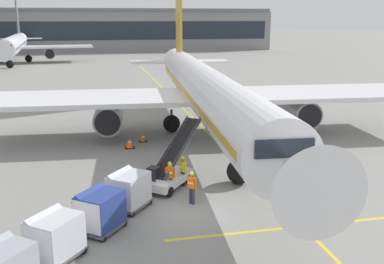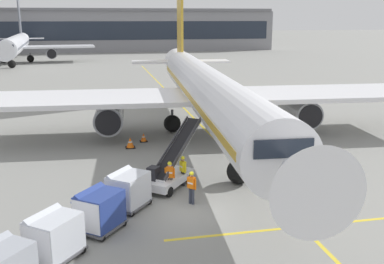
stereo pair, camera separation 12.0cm
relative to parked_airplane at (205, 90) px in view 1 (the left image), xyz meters
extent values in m
plane|color=gray|center=(-4.46, -14.78, -3.57)|extent=(600.00, 600.00, 0.00)
cylinder|color=white|center=(-0.06, -0.87, 0.08)|extent=(6.12, 35.75, 3.53)
cube|color=gold|center=(-0.06, -0.87, 0.08)|extent=(6.05, 34.33, 0.42)
cone|color=white|center=(-1.49, -20.37, 0.08)|extent=(3.60, 3.77, 3.35)
cone|color=white|center=(1.44, 19.69, 0.34)|extent=(3.40, 5.85, 3.00)
cube|color=white|center=(-9.13, 0.69, -0.45)|extent=(17.38, 8.33, 0.36)
cylinder|color=#93969E|center=(-7.71, -0.13, -1.73)|extent=(2.52, 4.77, 2.19)
cylinder|color=black|center=(-7.88, -2.49, -1.73)|extent=(1.86, 0.26, 1.86)
cube|color=white|center=(9.13, -0.65, -0.45)|extent=(17.38, 8.33, 0.36)
cylinder|color=#93969E|center=(7.61, -1.25, -1.73)|extent=(2.52, 4.77, 2.19)
cylinder|color=black|center=(7.44, -3.61, -1.73)|extent=(1.86, 0.26, 1.86)
cube|color=gold|center=(1.34, 18.29, 6.12)|extent=(0.59, 4.28, 10.68)
cube|color=white|center=(1.32, 18.00, 0.61)|extent=(11.67, 3.68, 0.20)
cube|color=#1E2633|center=(-1.31, -17.91, 0.61)|extent=(2.58, 1.76, 0.78)
cylinder|color=#47474C|center=(-0.84, -11.51, -2.27)|extent=(0.22, 0.22, 1.16)
sphere|color=black|center=(-0.84, -11.51, -2.85)|extent=(1.43, 1.43, 1.43)
cylinder|color=#47474C|center=(-2.57, 1.10, -2.27)|extent=(0.22, 0.22, 1.16)
sphere|color=black|center=(-2.57, 1.10, -2.85)|extent=(1.43, 1.43, 1.43)
cylinder|color=#47474C|center=(2.71, 0.71, -2.27)|extent=(0.22, 0.22, 1.16)
sphere|color=black|center=(2.71, 0.71, -2.85)|extent=(1.43, 1.43, 1.43)
cube|color=silver|center=(-4.91, -11.26, -3.07)|extent=(3.36, 3.66, 0.44)
cube|color=black|center=(-5.77, -11.77, -2.50)|extent=(0.81, 0.82, 0.70)
cylinder|color=#333338|center=(-5.35, -11.24, -2.45)|extent=(0.08, 0.08, 0.80)
cube|color=silver|center=(-4.23, -10.40, -1.60)|extent=(3.59, 4.20, 2.63)
cube|color=black|center=(-4.23, -10.40, -1.51)|extent=(3.38, 4.00, 2.47)
cube|color=#333338|center=(-3.88, -10.68, -1.48)|extent=(2.89, 3.64, 2.65)
cube|color=#333338|center=(-4.57, -10.13, -1.48)|extent=(2.89, 3.64, 2.65)
cylinder|color=black|center=(-3.59, -10.79, -3.29)|extent=(0.50, 0.56, 0.56)
cylinder|color=black|center=(-4.74, -9.87, -3.29)|extent=(0.50, 0.56, 0.56)
cylinder|color=black|center=(-5.07, -12.65, -3.29)|extent=(0.50, 0.56, 0.56)
cylinder|color=black|center=(-6.22, -11.74, -3.29)|extent=(0.50, 0.56, 0.56)
cube|color=#515156|center=(-7.26, -13.64, -3.36)|extent=(2.49, 2.56, 0.12)
cylinder|color=#4C4C51|center=(-8.09, -14.71, -3.37)|extent=(0.49, 0.60, 0.07)
cube|color=silver|center=(-7.26, -13.64, -2.55)|extent=(2.35, 2.42, 1.50)
cube|color=silver|center=(-7.58, -13.39, -2.02)|extent=(1.78, 1.97, 0.74)
cube|color=silver|center=(-7.85, -14.41, -2.55)|extent=(1.15, 0.91, 1.38)
sphere|color=black|center=(-8.28, -13.86, -3.42)|extent=(0.30, 0.30, 0.30)
sphere|color=black|center=(-7.21, -14.69, -3.42)|extent=(0.30, 0.30, 0.30)
sphere|color=black|center=(-7.30, -12.59, -3.42)|extent=(0.30, 0.30, 0.30)
sphere|color=black|center=(-6.23, -13.43, -3.42)|extent=(0.30, 0.30, 0.30)
cube|color=#515156|center=(-8.68, -15.84, -3.36)|extent=(2.49, 2.56, 0.12)
cylinder|color=#4C4C51|center=(-9.51, -16.90, -3.37)|extent=(0.49, 0.60, 0.07)
cube|color=navy|center=(-8.68, -15.84, -2.55)|extent=(2.35, 2.42, 1.50)
cube|color=navy|center=(-9.00, -15.58, -2.02)|extent=(1.78, 1.97, 0.74)
cube|color=silver|center=(-9.27, -16.60, -2.55)|extent=(1.15, 0.91, 1.38)
sphere|color=black|center=(-9.71, -16.05, -3.42)|extent=(0.30, 0.30, 0.30)
sphere|color=black|center=(-8.63, -16.89, -3.42)|extent=(0.30, 0.30, 0.30)
sphere|color=black|center=(-8.72, -14.79, -3.42)|extent=(0.30, 0.30, 0.30)
sphere|color=black|center=(-7.65, -15.63, -3.42)|extent=(0.30, 0.30, 0.30)
cube|color=#515156|center=(-10.45, -17.94, -3.36)|extent=(2.49, 2.56, 0.12)
cube|color=silver|center=(-10.45, -17.94, -2.55)|extent=(2.35, 2.42, 1.50)
cube|color=silver|center=(-10.77, -17.69, -2.02)|extent=(1.78, 1.97, 0.74)
cube|color=silver|center=(-11.04, -18.70, -2.55)|extent=(1.15, 0.91, 1.38)
sphere|color=black|center=(-11.47, -18.16, -3.42)|extent=(0.30, 0.30, 0.30)
sphere|color=black|center=(-10.49, -16.89, -3.42)|extent=(0.30, 0.30, 0.30)
sphere|color=black|center=(-9.42, -17.73, -3.42)|extent=(0.30, 0.30, 0.30)
cylinder|color=#514C42|center=(-7.38, -14.38, -3.14)|extent=(0.15, 0.15, 0.86)
cylinder|color=#514C42|center=(-7.56, -14.42, -3.14)|extent=(0.15, 0.15, 0.86)
cube|color=orange|center=(-7.47, -14.40, -2.42)|extent=(0.42, 0.31, 0.58)
cube|color=white|center=(-7.45, -14.52, -2.42)|extent=(0.34, 0.08, 0.08)
sphere|color=brown|center=(-7.47, -14.40, -2.01)|extent=(0.21, 0.21, 0.21)
sphere|color=yellow|center=(-7.47, -14.40, -1.94)|extent=(0.23, 0.23, 0.23)
cylinder|color=orange|center=(-7.24, -14.35, -2.46)|extent=(0.09, 0.09, 0.56)
cylinder|color=orange|center=(-7.71, -14.45, -2.46)|extent=(0.09, 0.09, 0.56)
cylinder|color=black|center=(-4.01, -11.27, -3.14)|extent=(0.15, 0.15, 0.86)
cylinder|color=black|center=(-4.06, -11.10, -3.14)|extent=(0.15, 0.15, 0.86)
cube|color=yellow|center=(-4.04, -11.19, -2.42)|extent=(0.34, 0.43, 0.58)
cube|color=white|center=(-4.16, -11.22, -2.42)|extent=(0.11, 0.33, 0.08)
sphere|color=#9E7051|center=(-4.04, -11.19, -2.01)|extent=(0.21, 0.21, 0.21)
sphere|color=yellow|center=(-4.04, -11.19, -1.94)|extent=(0.23, 0.23, 0.23)
cylinder|color=yellow|center=(-3.97, -11.42, -2.46)|extent=(0.09, 0.09, 0.56)
cylinder|color=yellow|center=(-4.11, -10.96, -2.46)|extent=(0.09, 0.09, 0.56)
cylinder|color=#514C42|center=(-4.84, -12.04, -3.14)|extent=(0.15, 0.15, 0.86)
cylinder|color=#514C42|center=(-5.00, -11.98, -3.14)|extent=(0.15, 0.15, 0.86)
cube|color=orange|center=(-4.92, -12.01, -2.42)|extent=(0.44, 0.36, 0.58)
cube|color=white|center=(-4.97, -12.13, -2.42)|extent=(0.32, 0.13, 0.08)
sphere|color=beige|center=(-4.92, -12.01, -2.01)|extent=(0.21, 0.21, 0.21)
sphere|color=yellow|center=(-4.92, -12.01, -1.94)|extent=(0.23, 0.23, 0.23)
cylinder|color=orange|center=(-4.70, -12.10, -2.46)|extent=(0.09, 0.09, 0.56)
cylinder|color=orange|center=(-5.14, -11.92, -2.46)|extent=(0.09, 0.09, 0.56)
cylinder|color=#333847|center=(-4.03, -13.87, -3.14)|extent=(0.15, 0.15, 0.86)
cylinder|color=#333847|center=(-4.15, -13.73, -3.14)|extent=(0.15, 0.15, 0.86)
cube|color=orange|center=(-4.09, -13.80, -2.42)|extent=(0.43, 0.44, 0.58)
cube|color=white|center=(-4.19, -13.88, -2.42)|extent=(0.23, 0.26, 0.08)
sphere|color=#9E7051|center=(-4.09, -13.80, -2.01)|extent=(0.21, 0.21, 0.21)
sphere|color=yellow|center=(-4.09, -13.80, -1.94)|extent=(0.23, 0.23, 0.23)
cylinder|color=orange|center=(-3.93, -13.98, -2.46)|extent=(0.09, 0.09, 0.56)
cylinder|color=orange|center=(-4.25, -13.62, -2.46)|extent=(0.09, 0.09, 0.56)
cube|color=black|center=(-5.23, -1.42, -3.54)|extent=(0.59, 0.59, 0.05)
cone|color=orange|center=(-5.23, -1.42, -3.21)|extent=(0.47, 0.47, 0.62)
cylinder|color=white|center=(-5.23, -1.42, -3.18)|extent=(0.26, 0.26, 0.07)
cube|color=black|center=(-6.37, -2.94, -3.54)|extent=(0.71, 0.71, 0.05)
cone|color=orange|center=(-6.37, -2.94, -3.14)|extent=(0.57, 0.57, 0.74)
cylinder|color=white|center=(-6.37, -2.94, -3.11)|extent=(0.31, 0.31, 0.09)
cube|color=yellow|center=(0.29, -0.87, -3.56)|extent=(0.20, 110.00, 0.01)
cube|color=yellow|center=(-0.06, -17.39, -3.56)|extent=(12.00, 0.20, 0.01)
cube|color=gray|center=(-18.47, 100.04, 1.92)|extent=(121.30, 17.65, 10.97)
cube|color=#1E2633|center=(-18.47, 91.17, 2.19)|extent=(117.66, 0.10, 4.94)
cube|color=slate|center=(-18.47, 98.28, 7.75)|extent=(120.09, 15.01, 0.70)
cylinder|color=silver|center=(-24.68, 64.95, 0.19)|extent=(5.84, 32.38, 3.58)
cube|color=slate|center=(-24.68, 64.95, 0.19)|extent=(5.78, 31.10, 0.43)
cone|color=silver|center=(-23.43, 47.10, 0.19)|extent=(3.65, 3.81, 3.40)
cone|color=silver|center=(-26.01, 83.87, 0.46)|extent=(3.44, 5.93, 3.05)
cube|color=silver|center=(-16.39, 66.34, -0.35)|extent=(15.71, 7.50, 0.36)
cylinder|color=#93969E|center=(-17.57, 65.61, -1.64)|extent=(2.51, 4.33, 2.22)
cylinder|color=black|center=(-17.41, 63.47, -1.64)|extent=(1.89, 0.25, 1.89)
cube|color=slate|center=(-25.91, 82.44, 5.74)|extent=(0.55, 3.87, 9.66)
cube|color=silver|center=(-25.89, 82.15, 0.73)|extent=(10.56, 3.30, 0.20)
cube|color=#1E2633|center=(-23.60, 49.60, 0.73)|extent=(2.62, 1.78, 0.79)
cylinder|color=#47474C|center=(-24.00, 55.31, -2.21)|extent=(0.22, 0.22, 1.22)
sphere|color=black|center=(-24.00, 55.31, -2.82)|extent=(1.49, 1.49, 1.49)
cylinder|color=#47474C|center=(-27.48, 66.37, -2.21)|extent=(0.22, 0.22, 1.22)
sphere|color=black|center=(-27.48, 66.37, -2.82)|extent=(1.49, 1.49, 1.49)
cylinder|color=#47474C|center=(-22.11, 66.74, -2.21)|extent=(0.22, 0.22, 1.22)
sphere|color=black|center=(-22.11, 66.74, -2.82)|extent=(1.49, 1.49, 1.49)
camera|label=1|loc=(-8.62, -34.62, 5.67)|focal=41.98mm
camera|label=2|loc=(-8.51, -34.64, 5.67)|focal=41.98mm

